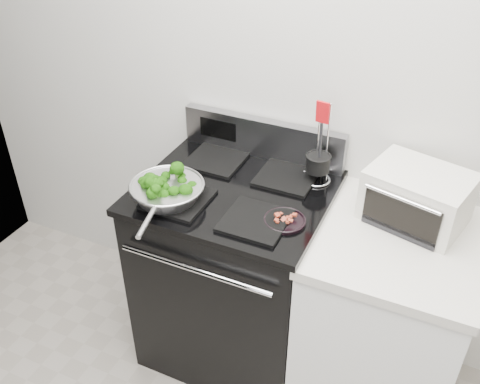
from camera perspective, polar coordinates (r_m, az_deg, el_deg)
The scene contains 8 objects.
back_wall at distance 2.23m, azimuth 10.29°, elevation 11.56°, with size 4.00×0.02×2.70m, color beige.
gas_range at distance 2.51m, azimuth -0.52°, elevation -8.39°, with size 0.79×0.69×1.13m.
counter at distance 2.40m, azimuth 14.80°, elevation -13.27°, with size 0.62×0.68×0.92m.
skillet at distance 2.15m, azimuth -7.80°, elevation 0.15°, with size 0.30×0.47×0.07m.
broccoli_pile at distance 2.14m, azimuth -7.81°, elevation 0.59°, with size 0.24×0.24×0.08m, color black, non-canonical shape.
bacon_plate at distance 2.04m, azimuth 4.80°, elevation -2.83°, with size 0.16×0.16×0.04m.
utensil_holder at distance 2.27m, azimuth 8.28°, elevation 2.63°, with size 0.12×0.12×0.37m.
toaster_oven at distance 2.15m, azimuth 18.36°, elevation -0.48°, with size 0.42×0.36×0.21m.
Camera 1 is at (0.49, -0.25, 2.19)m, focal length 40.00 mm.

